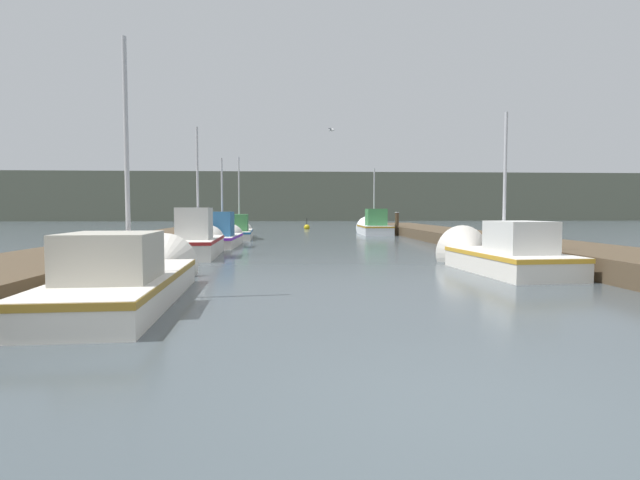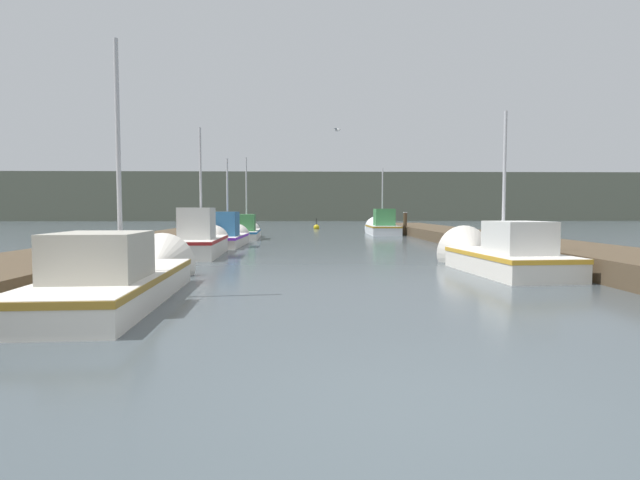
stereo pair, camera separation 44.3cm
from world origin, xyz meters
The scene contains 14 objects.
ground_plane centered at (0.00, 0.00, 0.00)m, with size 200.00×200.00×0.00m.
dock_left centered at (-6.75, 16.00, 0.26)m, with size 2.97×40.00×0.53m.
dock_right centered at (6.75, 16.00, 0.26)m, with size 2.97×40.00×0.53m.
distant_shore_ridge centered at (0.00, 73.91, 3.43)m, with size 120.00×16.00×6.86m.
fishing_boat_0 centered at (-4.13, 5.49, 0.37)m, with size 1.92×6.11×5.00m.
fishing_boat_1 centered at (4.02, 8.96, 0.40)m, with size 2.07×4.84×4.55m.
fishing_boat_2 centered at (-4.49, 13.80, 0.49)m, with size 1.61×5.28×4.72m.
fishing_boat_3 centered at (-4.26, 18.21, 0.44)m, with size 1.43×5.03×4.18m.
fishing_boat_4 centered at (-4.13, 24.01, 0.42)m, with size 1.61×5.78×4.83m.
fishing_boat_5 centered at (3.98, 28.11, 0.47)m, with size 1.79×5.13×4.69m.
mooring_piling_0 centered at (-5.15, 32.55, 0.56)m, with size 0.28×0.28×1.11m.
mooring_piling_1 centered at (5.24, 26.82, 0.72)m, with size 0.26×0.26×1.42m.
channel_buoy centered at (0.01, 36.92, 0.14)m, with size 0.48×0.48×0.98m.
seagull_lead centered at (0.59, 19.62, 5.25)m, with size 0.37×0.54×0.12m.
Camera 2 is at (-0.88, -3.62, 1.56)m, focal length 28.00 mm.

